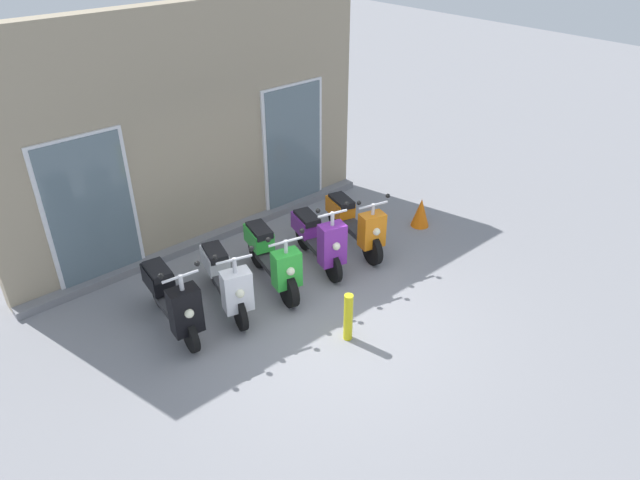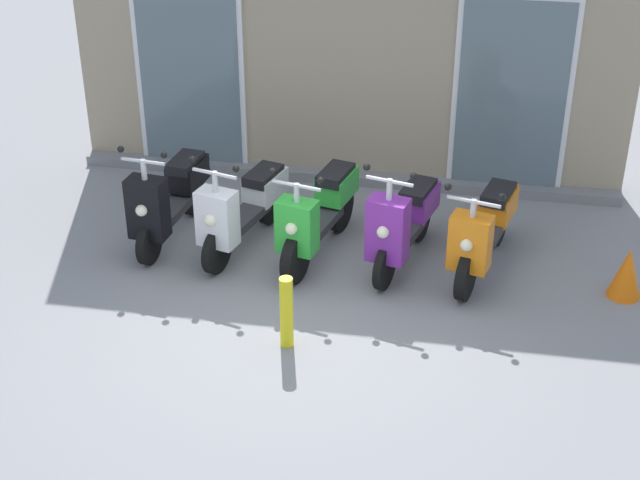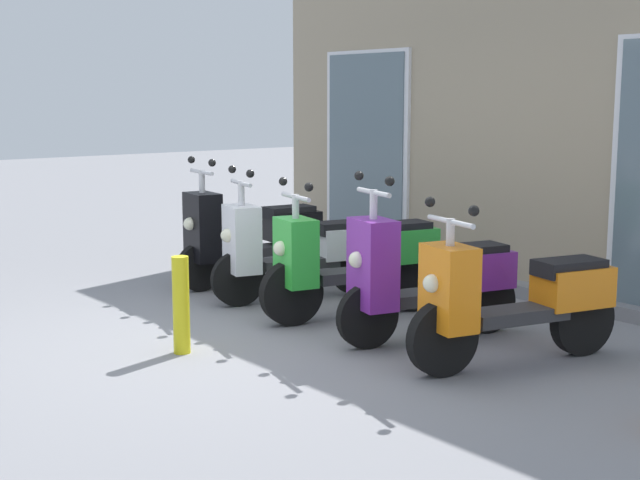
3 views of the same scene
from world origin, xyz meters
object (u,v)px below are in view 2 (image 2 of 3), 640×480
(scooter_black, at_px, (169,197))
(scooter_white, at_px, (243,207))
(traffic_cone, at_px, (627,273))
(scooter_purple, at_px, (403,221))
(scooter_orange, at_px, (484,229))
(curb_bollard, at_px, (286,312))
(scooter_green, at_px, (319,213))

(scooter_black, relative_size, scooter_white, 0.99)
(scooter_white, relative_size, traffic_cone, 3.04)
(scooter_purple, relative_size, traffic_cone, 2.86)
(scooter_black, bearing_deg, traffic_cone, -3.93)
(scooter_black, relative_size, scooter_orange, 0.95)
(curb_bollard, bearing_deg, scooter_purple, 61.26)
(scooter_white, height_order, traffic_cone, scooter_white)
(scooter_purple, bearing_deg, scooter_green, 176.61)
(scooter_white, relative_size, scooter_purple, 1.06)
(scooter_black, height_order, traffic_cone, scooter_black)
(scooter_white, height_order, scooter_purple, scooter_purple)
(curb_bollard, relative_size, traffic_cone, 1.35)
(scooter_orange, bearing_deg, scooter_white, 179.37)
(scooter_white, distance_m, traffic_cone, 3.85)
(scooter_white, xyz_separation_m, scooter_green, (0.79, -0.01, 0.00))
(scooter_black, bearing_deg, curb_bollard, -46.29)
(scooter_green, bearing_deg, scooter_white, 179.27)
(scooter_purple, height_order, curb_bollard, scooter_purple)
(traffic_cone, bearing_deg, scooter_black, 176.07)
(scooter_orange, xyz_separation_m, curb_bollard, (-1.67, -1.61, -0.11))
(scooter_green, xyz_separation_m, curb_bollard, (0.00, -1.62, -0.12))
(scooter_white, xyz_separation_m, curb_bollard, (0.79, -1.63, -0.12))
(scooter_white, distance_m, scooter_purple, 1.66)
(scooter_white, relative_size, scooter_green, 0.96)
(scooter_green, xyz_separation_m, traffic_cone, (3.04, -0.27, -0.21))
(scooter_black, xyz_separation_m, scooter_purple, (2.46, -0.10, -0.00))
(scooter_orange, bearing_deg, traffic_cone, -10.49)
(scooter_green, height_order, curb_bollard, scooter_green)
(scooter_black, relative_size, scooter_green, 0.95)
(scooter_white, xyz_separation_m, scooter_orange, (2.46, -0.03, -0.01))
(scooter_white, bearing_deg, curb_bollard, -64.08)
(scooter_black, bearing_deg, scooter_purple, -2.31)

